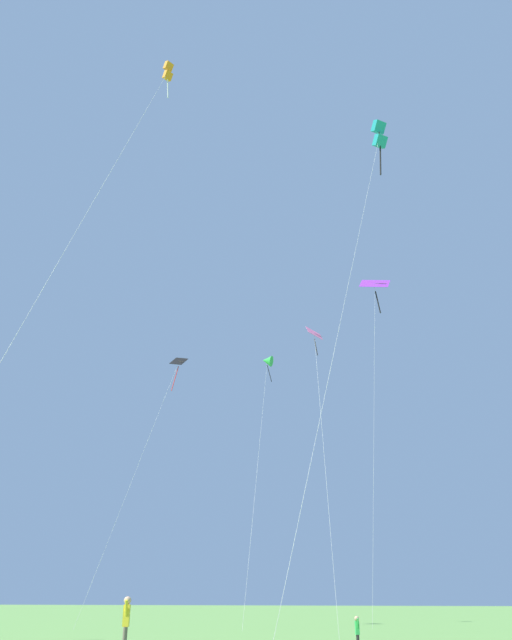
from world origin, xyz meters
name	(u,v)px	position (x,y,z in m)	size (l,w,h in m)	color
kite_purple_streamer	(375,293)	(-6.70, 42.95, 24.74)	(2.42, 7.21, 26.45)	purple
kite_black_large	(174,376)	(-20.09, 33.78, 16.15)	(3.88, 5.26, 17.84)	black
kite_green_small	(267,361)	(-15.42, 40.65, 19.05)	(2.26, 9.92, 19.62)	green
kite_teal_box	(379,137)	(-2.77, 22.70, 23.76)	(3.78, 9.09, 24.81)	teal
kite_pink_low	(315,347)	(-8.82, 30.91, 15.77)	(2.79, 7.17, 17.38)	pink
kite_orange_box	(165,77)	(-12.18, 16.46, 25.35)	(1.00, 10.78, 26.53)	orange
person_child_small	(357,631)	(-4.38, 17.77, 0.64)	(0.20, 0.33, 1.07)	black
person_far_back	(126,620)	(-10.49, 13.87, 0.99)	(0.28, 0.52, 1.64)	#665B4C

